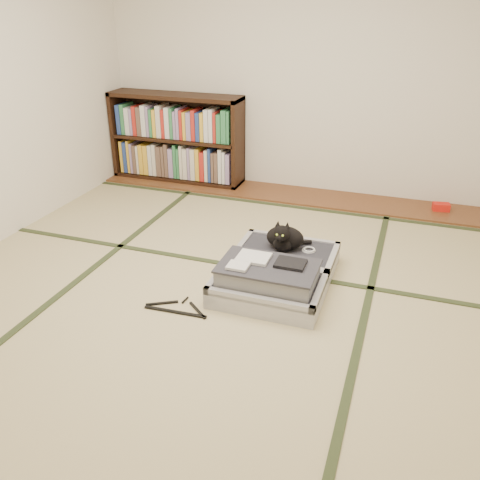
% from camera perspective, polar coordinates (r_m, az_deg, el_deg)
% --- Properties ---
extents(floor, '(4.50, 4.50, 0.00)m').
position_cam_1_polar(floor, '(3.52, -2.65, -5.90)').
color(floor, tan).
rests_on(floor, ground).
extents(wood_strip, '(4.00, 0.50, 0.02)m').
position_cam_1_polar(wood_strip, '(5.24, 5.44, 5.14)').
color(wood_strip, brown).
rests_on(wood_strip, ground).
extents(red_item, '(0.16, 0.11, 0.07)m').
position_cam_1_polar(red_item, '(5.14, 21.65, 3.48)').
color(red_item, red).
rests_on(red_item, wood_strip).
extents(room_shell, '(4.50, 4.50, 4.50)m').
position_cam_1_polar(room_shell, '(3.02, -3.24, 18.41)').
color(room_shell, white).
rests_on(room_shell, ground).
extents(tatami_borders, '(4.00, 4.50, 0.01)m').
position_cam_1_polar(tatami_borders, '(3.92, 0.00, -2.27)').
color(tatami_borders, '#2D381E').
rests_on(tatami_borders, ground).
extents(bookcase, '(1.44, 0.33, 0.92)m').
position_cam_1_polar(bookcase, '(5.58, -7.10, 11.11)').
color(bookcase, black).
rests_on(bookcase, wood_strip).
extents(suitcase, '(0.73, 0.97, 0.29)m').
position_cam_1_polar(suitcase, '(3.56, 4.02, -3.70)').
color(suitcase, '#B1B0B5').
rests_on(suitcase, floor).
extents(cat, '(0.32, 0.33, 0.26)m').
position_cam_1_polar(cat, '(3.75, 5.02, 0.24)').
color(cat, black).
rests_on(cat, suitcase).
extents(cable_coil, '(0.10, 0.10, 0.02)m').
position_cam_1_polar(cable_coil, '(3.79, 7.74, -1.12)').
color(cable_coil, white).
rests_on(cable_coil, suitcase).
extents(hanger, '(0.44, 0.21, 0.01)m').
position_cam_1_polar(hanger, '(3.35, -7.02, -7.71)').
color(hanger, black).
rests_on(hanger, floor).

